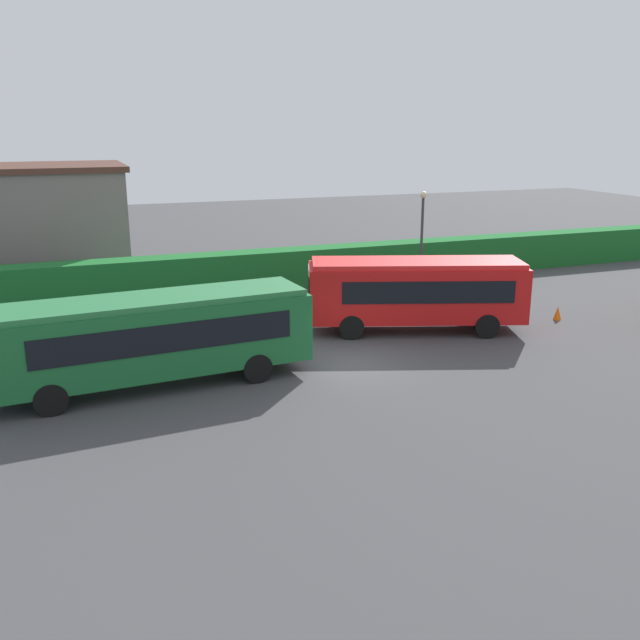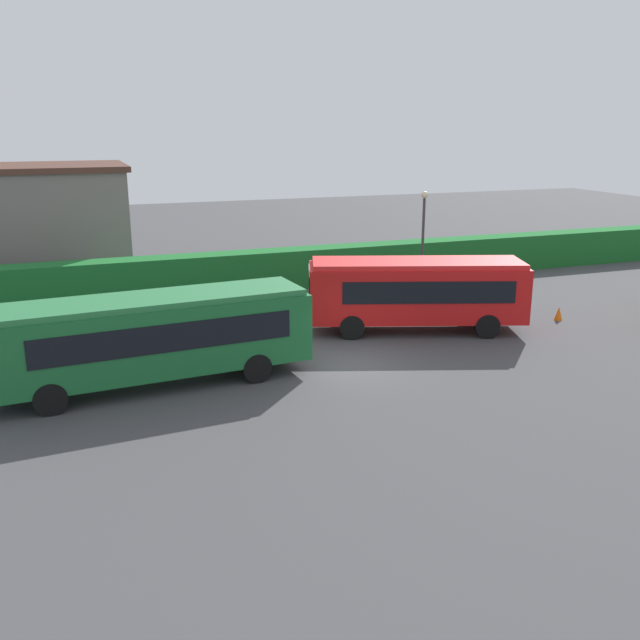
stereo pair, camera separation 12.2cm
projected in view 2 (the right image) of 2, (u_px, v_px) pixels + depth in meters
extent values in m
plane|color=#424244|center=(350.00, 364.00, 25.20)|extent=(111.10, 111.10, 0.00)
cube|color=#19602D|center=(150.00, 337.00, 22.69)|extent=(10.62, 3.34, 2.26)
cube|color=#27723C|center=(147.00, 300.00, 22.36)|extent=(10.29, 3.11, 0.20)
cube|color=black|center=(167.00, 338.00, 21.63)|extent=(8.13, 0.69, 0.90)
cube|color=black|center=(150.00, 318.00, 23.85)|extent=(8.13, 0.69, 0.90)
cylinder|color=black|center=(50.00, 399.00, 20.69)|extent=(1.02, 0.36, 1.00)
cylinder|color=black|center=(44.00, 375.00, 22.70)|extent=(1.02, 0.36, 1.00)
cylinder|color=black|center=(257.00, 368.00, 23.31)|extent=(1.02, 0.36, 1.00)
cylinder|color=black|center=(235.00, 349.00, 25.33)|extent=(1.02, 0.36, 1.00)
cube|color=red|center=(416.00, 292.00, 28.84)|extent=(9.14, 5.23, 2.22)
cube|color=red|center=(417.00, 263.00, 28.51)|extent=(8.82, 4.95, 0.20)
cube|color=black|center=(429.00, 293.00, 27.55)|extent=(6.50, 2.25, 0.89)
cube|color=black|center=(419.00, 279.00, 30.00)|extent=(6.50, 2.25, 0.89)
cube|color=black|center=(309.00, 286.00, 28.66)|extent=(0.71, 1.97, 0.93)
cube|color=silver|center=(309.00, 270.00, 28.48)|extent=(0.49, 1.32, 0.28)
cylinder|color=black|center=(352.00, 327.00, 27.97)|extent=(1.04, 0.59, 1.00)
cylinder|color=black|center=(348.00, 312.00, 30.20)|extent=(1.04, 0.59, 1.00)
cylinder|color=black|center=(487.00, 326.00, 28.10)|extent=(1.04, 0.59, 1.00)
cylinder|color=black|center=(474.00, 311.00, 30.34)|extent=(1.04, 0.59, 1.00)
sphere|color=silver|center=(309.00, 315.00, 28.27)|extent=(0.22, 0.22, 0.22)
sphere|color=silver|center=(309.00, 306.00, 29.60)|extent=(0.22, 0.22, 0.22)
cube|color=#4C6B47|center=(450.00, 299.00, 32.94)|extent=(0.36, 0.34, 0.80)
cube|color=#4C6B47|center=(451.00, 283.00, 32.73)|extent=(0.50, 0.44, 0.70)
sphere|color=#8C6647|center=(451.00, 273.00, 32.61)|extent=(0.22, 0.22, 0.22)
cube|color=#196427|center=(256.00, 270.00, 36.28)|extent=(67.55, 1.54, 2.01)
cube|color=slate|center=(19.00, 227.00, 37.88)|extent=(11.07, 6.97, 5.93)
cube|color=#4C2D23|center=(12.00, 168.00, 37.04)|extent=(11.51, 7.25, 0.30)
cone|color=orange|center=(559.00, 313.00, 30.78)|extent=(0.36, 0.36, 0.60)
cylinder|color=#38383D|center=(423.00, 245.00, 35.91)|extent=(0.14, 0.14, 4.71)
sphere|color=beige|center=(425.00, 195.00, 35.22)|extent=(0.36, 0.36, 0.36)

